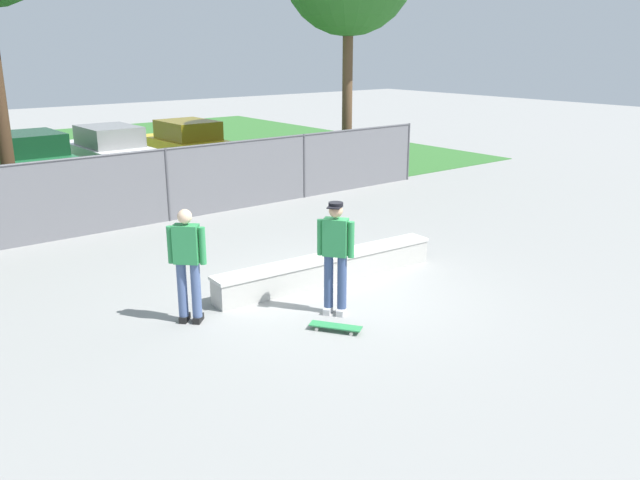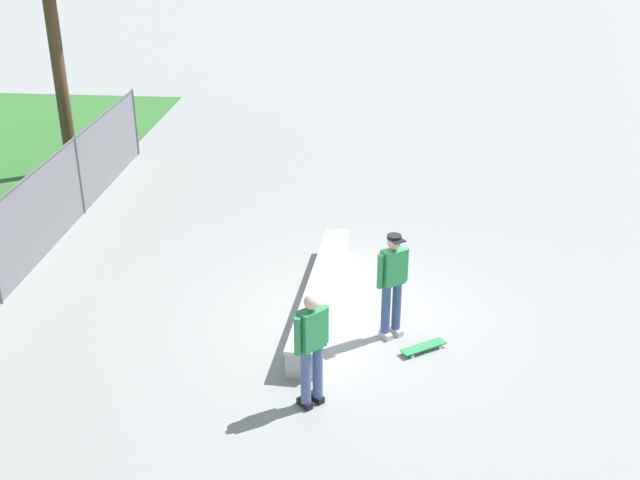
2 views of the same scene
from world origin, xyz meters
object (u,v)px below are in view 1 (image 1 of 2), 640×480
Objects in this scene: skateboard at (335,326)px; car_green at (32,159)px; concrete_ledge at (328,268)px; car_white at (109,151)px; car_yellow at (187,144)px; bystander at (187,261)px; skateboarder at (335,252)px.

skateboard is 13.92m from car_green.
car_white reaches higher than concrete_ledge.
concrete_ledge is 1.08× the size of car_yellow.
car_yellow is at bearing 62.90° from bystander.
car_white is (1.93, 14.01, 0.77)m from skateboard.
car_yellow is at bearing 74.33° from concrete_ledge.
car_yellow is 2.33× the size of bystander.
car_green is 2.33× the size of bystander.
bystander is at bearing -94.88° from car_green.
skateboarder is (-0.85, -1.23, 0.78)m from concrete_ledge.
car_white is at bearing 83.66° from skateboarder.
car_green is (-0.52, 13.89, 0.77)m from skateboard.
car_yellow is 13.69m from bystander.
skateboarder is at bearing -29.31° from bystander.
bystander is at bearing -177.93° from concrete_ledge.
skateboarder is 13.56m from car_white.
bystander is at bearing -105.81° from car_white.
skateboard is 0.18× the size of car_green.
concrete_ledge is 12.28m from car_white.
car_white is 12.84m from bystander.
car_green is at bearing 179.59° from car_yellow.
skateboarder is at bearing -96.34° from car_white.
car_green is 2.46m from car_white.
car_green reaches higher than concrete_ledge.
bystander is (-2.85, -0.10, 0.76)m from concrete_ledge.
car_yellow is at bearing 71.35° from skateboard.
car_yellow is (2.74, -0.16, 0.00)m from car_white.
skateboard is 0.43× the size of bystander.
skateboarder is 0.43× the size of car_yellow.
car_white reaches higher than skateboard.
concrete_ledge is at bearing -81.54° from car_green.
car_white is (1.50, 13.47, -0.19)m from skateboarder.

